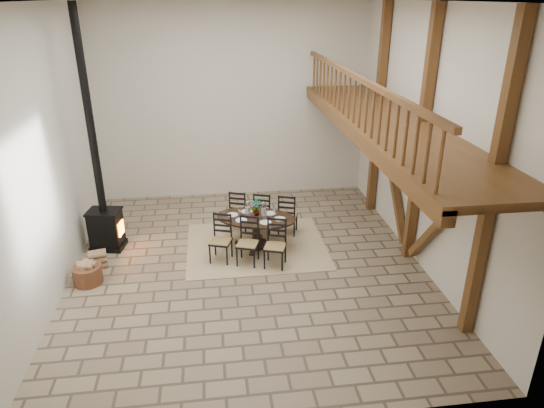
{
  "coord_description": "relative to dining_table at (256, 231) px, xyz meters",
  "views": [
    {
      "loc": [
        -0.64,
        -8.56,
        5.1
      ],
      "look_at": [
        0.54,
        0.4,
        1.18
      ],
      "focal_mm": 32.0,
      "sensor_mm": 36.0,
      "label": 1
    }
  ],
  "objects": [
    {
      "name": "dining_table",
      "position": [
        0.0,
        0.0,
        0.0
      ],
      "size": [
        2.09,
        2.32,
        1.11
      ],
      "rotation": [
        0.0,
        0.0,
        -0.33
      ],
      "color": "black",
      "rests_on": "ground"
    },
    {
      "name": "room_shell",
      "position": [
        0.95,
        -0.82,
        2.63
      ],
      "size": [
        7.02,
        8.02,
        5.01
      ],
      "color": "beige",
      "rests_on": "ground"
    },
    {
      "name": "log_basket",
      "position": [
        -3.35,
        -1.04,
        -0.19
      ],
      "size": [
        0.55,
        0.55,
        0.45
      ],
      "rotation": [
        0.0,
        0.0,
        0.16
      ],
      "color": "brown",
      "rests_on": "ground"
    },
    {
      "name": "ground",
      "position": [
        -0.24,
        -0.82,
        -0.38
      ],
      "size": [
        8.0,
        8.0,
        0.0
      ],
      "primitive_type": "plane",
      "color": "gray",
      "rests_on": "ground"
    },
    {
      "name": "wood_stove",
      "position": [
        -3.21,
        0.36,
        0.73
      ],
      "size": [
        0.77,
        0.64,
        5.0
      ],
      "rotation": [
        0.0,
        0.0,
        -0.17
      ],
      "color": "black",
      "rests_on": "ground"
    },
    {
      "name": "rug",
      "position": [
        -0.0,
        -0.0,
        -0.37
      ],
      "size": [
        3.0,
        2.5,
        0.02
      ],
      "primitive_type": "cube",
      "color": "tan",
      "rests_on": "ground"
    },
    {
      "name": "log_stack",
      "position": [
        -3.26,
        -0.47,
        -0.2
      ],
      "size": [
        0.4,
        0.32,
        0.36
      ],
      "rotation": [
        0.0,
        0.0,
        0.24
      ],
      "color": "tan",
      "rests_on": "ground"
    }
  ]
}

